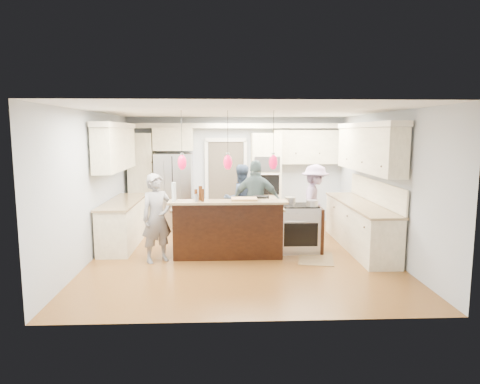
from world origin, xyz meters
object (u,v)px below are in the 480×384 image
object	(u,v)px
island_range	(299,228)
person_bar_end	(157,218)
refrigerator	(174,190)
person_far_left	(241,200)
kitchen_island	(228,228)

from	to	relation	value
island_range	person_bar_end	distance (m)	2.77
refrigerator	person_far_left	bearing A→B (deg)	-32.78
island_range	kitchen_island	bearing A→B (deg)	-176.91
refrigerator	kitchen_island	xyz separation A→B (m)	(1.30, -2.57, -0.42)
person_bar_end	island_range	bearing A→B (deg)	-20.96
kitchen_island	person_far_left	bearing A→B (deg)	78.46
kitchen_island	person_far_left	distance (m)	1.59
person_bar_end	person_far_left	size ratio (longest dim) A/B	1.00
island_range	refrigerator	bearing A→B (deg)	137.41
refrigerator	island_range	distance (m)	3.71
person_far_left	refrigerator	bearing A→B (deg)	-47.25
refrigerator	island_range	world-z (taller)	refrigerator
refrigerator	person_bar_end	size ratio (longest dim) A/B	1.13
person_bar_end	person_far_left	distance (m)	2.59
island_range	person_bar_end	bearing A→B (deg)	-167.43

